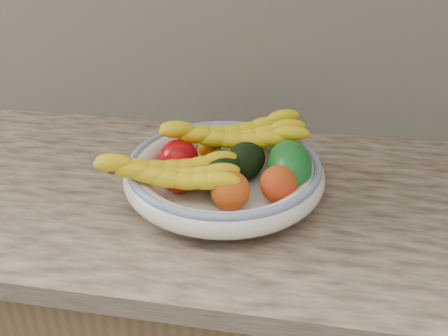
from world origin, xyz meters
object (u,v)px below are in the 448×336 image
at_px(banana_bunch_back, 233,139).
at_px(banana_bunch_front, 168,176).
at_px(fruit_bowl, 224,173).
at_px(green_mango, 290,165).

relative_size(banana_bunch_back, banana_bunch_front, 1.14).
distance_m(fruit_bowl, banana_bunch_back, 0.08).
bearing_deg(fruit_bowl, banana_bunch_front, -136.60).
height_order(fruit_bowl, banana_bunch_front, banana_bunch_front).
height_order(fruit_bowl, green_mango, green_mango).
distance_m(green_mango, banana_bunch_front, 0.23).
bearing_deg(fruit_bowl, banana_bunch_back, 85.82).
bearing_deg(green_mango, banana_bunch_front, -171.98).
relative_size(fruit_bowl, banana_bunch_front, 1.43).
distance_m(fruit_bowl, banana_bunch_front, 0.13).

